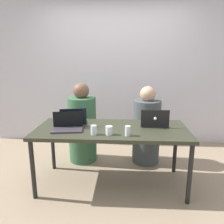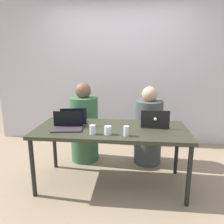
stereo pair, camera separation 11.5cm
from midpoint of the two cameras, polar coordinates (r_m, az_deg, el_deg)
The scene contains 11 objects.
ground_plane at distance 2.94m, azimuth 1.02°, elevation -18.11°, with size 12.00×12.00×0.00m, color gray.
back_wall at distance 4.06m, azimuth 2.95°, elevation 9.86°, with size 4.72×0.10×2.55m, color silver.
desk at distance 2.64m, azimuth 1.08°, elevation -5.48°, with size 1.81×0.79×0.74m.
person_on_left at distance 3.38m, azimuth -6.28°, elevation -3.80°, with size 0.52×0.52×1.21m.
person_on_right at distance 3.32m, azimuth 10.43°, elevation -4.59°, with size 0.42×0.42×1.17m.
laptop_back_right at distance 2.73m, azimuth 12.20°, elevation -2.78°, with size 0.34×0.26×0.22m.
laptop_back_left at distance 2.80m, azimuth -8.69°, elevation -2.18°, with size 0.36×0.29×0.22m.
laptop_front_left at distance 2.62m, azimuth -10.33°, elevation -3.50°, with size 0.37×0.26×0.20m.
water_glass_center at distance 2.39m, azimuth 0.27°, elevation -4.98°, with size 0.08×0.08×0.10m.
water_glass_left at distance 2.41m, azimuth -3.73°, elevation -4.80°, with size 0.07×0.07×0.10m.
water_glass_right at distance 2.36m, azimuth 5.16°, elevation -5.15°, with size 0.06×0.06×0.11m.
Camera 2 is at (0.26, -2.48, 1.55)m, focal length 35.00 mm.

